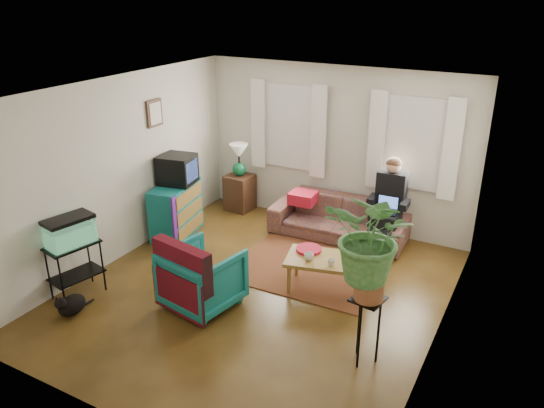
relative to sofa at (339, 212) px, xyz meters
The scene contains 31 objects.
floor 2.11m from the sofa, 98.20° to the right, with size 4.50×5.00×0.01m, color #4F2B14.
ceiling 3.01m from the sofa, 98.20° to the right, with size 4.50×5.00×0.01m, color white.
wall_back 1.04m from the sofa, 123.28° to the left, with size 4.50×0.01×2.60m, color silver.
wall_front 4.64m from the sofa, 93.71° to the right, with size 4.50×0.01×2.60m, color silver.
wall_left 3.39m from the sofa, 141.15° to the right, with size 0.01×5.00×2.60m, color silver.
wall_right 2.97m from the sofa, 46.36° to the right, with size 0.01×5.00×2.60m, color silver.
window_left 1.63m from the sofa, 158.57° to the left, with size 1.08×0.04×1.38m, color white.
window_right 1.54m from the sofa, 24.25° to the left, with size 1.08×0.04×1.38m, color white.
curtains_left 1.62m from the sofa, 162.28° to the left, with size 1.36×0.06×1.50m, color white.
curtains_right 1.52m from the sofa, 20.13° to the left, with size 1.36×0.06×1.50m, color white.
picture_frame 3.18m from the sofa, 154.45° to the right, with size 0.04×0.32×0.40m, color #3D2616.
area_rug 1.25m from the sofa, 88.21° to the right, with size 2.00×1.60×0.01m, color brown.
sofa is the anchor object (origin of this frame).
seated_person 0.79m from the sofa, ahead, with size 0.53×0.65×1.26m, color black, non-canonical shape.
side_table 1.96m from the sofa, behind, with size 0.43×0.43×0.63m, color #3C2616.
table_lamp 2.02m from the sofa, behind, with size 0.33×0.33×0.58m, color white, non-canonical shape.
dresser 2.56m from the sofa, 153.08° to the right, with size 0.47×0.94×0.85m, color #116667.
crt_tv 2.60m from the sofa, 155.00° to the right, with size 0.52×0.47×0.45m, color black.
aquarium_stand 3.93m from the sofa, 125.70° to the right, with size 0.36×0.64×0.72m, color black.
aquarium 3.96m from the sofa, 125.70° to the right, with size 0.32×0.59×0.38m, color #7FD899.
black_cat 4.10m from the sofa, 119.52° to the right, with size 0.24×0.38×0.32m, color black.
armchair 2.72m from the sofa, 105.95° to the right, with size 0.82×0.77×0.84m, color #135675.
serape_throw 3.05m from the sofa, 105.32° to the right, with size 0.85×0.20×0.70m, color #9E0A0A.
coffee_table 1.63m from the sofa, 72.53° to the right, with size 1.10×0.60×0.45m, color brown.
cup_a 1.72m from the sofa, 81.07° to the right, with size 0.12×0.12×0.10m, color white.
cup_b 1.80m from the sofa, 71.33° to the right, with size 0.10×0.10×0.09m, color beige.
bowl 1.57m from the sofa, 61.32° to the right, with size 0.22×0.22×0.05m, color white.
snack_tray 1.48m from the sofa, 83.79° to the right, with size 0.34×0.34×0.04m, color #B21414.
birdcage 1.84m from the sofa, 60.93° to the right, with size 0.18×0.18×0.32m, color #115B6B, non-canonical shape.
plant_stand 3.02m from the sofa, 62.87° to the right, with size 0.33×0.33×0.78m, color black.
potted_plant 3.15m from the sofa, 62.87° to the right, with size 0.89×0.77×0.99m, color #599947.
Camera 1 is at (3.00, -5.13, 3.72)m, focal length 35.00 mm.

